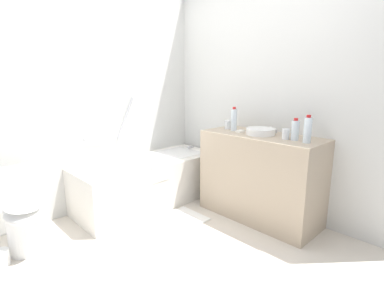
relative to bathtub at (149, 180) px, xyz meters
name	(u,v)px	position (x,y,z in m)	size (l,w,h in m)	color
ground_plane	(165,253)	(-0.53, -0.94, -0.28)	(3.81, 3.81, 0.00)	beige
wall_back_tiled	(84,94)	(-0.53, 0.39, 0.99)	(3.21, 0.10, 2.55)	silver
wall_right_mirror	(268,94)	(0.93, -0.94, 0.99)	(0.10, 2.95, 2.55)	silver
bathtub	(149,180)	(0.00, 0.00, 0.00)	(1.70, 0.68, 1.22)	silver
toilet	(20,211)	(-1.36, -0.06, 0.07)	(0.38, 0.51, 0.71)	white
vanity_counter	(260,177)	(0.61, -1.10, 0.16)	(0.53, 1.22, 0.89)	tan
sink_basin	(261,131)	(0.60, -1.08, 0.63)	(0.29, 0.29, 0.06)	white
sink_faucet	(270,130)	(0.77, -1.08, 0.63)	(0.12, 0.15, 0.06)	#BBBBC0
water_bottle_0	(295,130)	(0.59, -1.45, 0.70)	(0.07, 0.07, 0.20)	silver
water_bottle_1	(234,120)	(0.59, -0.75, 0.72)	(0.06, 0.06, 0.25)	silver
water_bottle_2	(308,130)	(0.56, -1.58, 0.72)	(0.07, 0.07, 0.24)	silver
drinking_glass_0	(228,125)	(0.63, -0.64, 0.65)	(0.07, 0.07, 0.09)	white
drinking_glass_1	(286,134)	(0.57, -1.37, 0.65)	(0.07, 0.07, 0.10)	white
soap_dish	(240,131)	(0.57, -0.86, 0.61)	(0.09, 0.06, 0.02)	white
bath_mat	(175,222)	(-0.11, -0.59, -0.28)	(0.61, 0.42, 0.01)	white
toilet_paper_roll	(2,258)	(-1.55, -0.18, -0.22)	(0.11, 0.11, 0.13)	white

